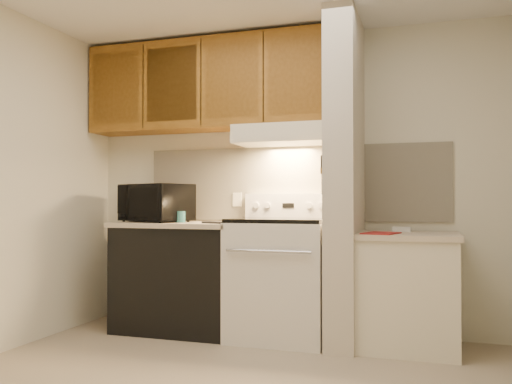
% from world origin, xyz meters
% --- Properties ---
extents(wall_back, '(3.60, 2.50, 0.02)m').
position_xyz_m(wall_back, '(0.00, 1.50, 1.25)').
color(wall_back, beige).
rests_on(wall_back, floor).
extents(backsplash, '(2.60, 0.02, 0.63)m').
position_xyz_m(backsplash, '(0.00, 1.49, 1.24)').
color(backsplash, '#F1E8CB').
rests_on(backsplash, wall_back).
extents(range_body, '(0.76, 0.65, 0.92)m').
position_xyz_m(range_body, '(0.00, 1.16, 0.46)').
color(range_body, silver).
rests_on(range_body, floor).
extents(oven_window, '(0.50, 0.01, 0.30)m').
position_xyz_m(oven_window, '(0.00, 0.84, 0.50)').
color(oven_window, black).
rests_on(oven_window, range_body).
extents(oven_handle, '(0.65, 0.02, 0.02)m').
position_xyz_m(oven_handle, '(0.00, 0.80, 0.72)').
color(oven_handle, silver).
rests_on(oven_handle, range_body).
extents(cooktop, '(0.74, 0.64, 0.03)m').
position_xyz_m(cooktop, '(0.00, 1.16, 0.94)').
color(cooktop, black).
rests_on(cooktop, range_body).
extents(range_backguard, '(0.76, 0.08, 0.20)m').
position_xyz_m(range_backguard, '(0.00, 1.44, 1.05)').
color(range_backguard, silver).
rests_on(range_backguard, range_body).
extents(range_display, '(0.10, 0.01, 0.04)m').
position_xyz_m(range_display, '(0.00, 1.40, 1.05)').
color(range_display, black).
rests_on(range_display, range_backguard).
extents(range_knob_left_outer, '(0.05, 0.02, 0.05)m').
position_xyz_m(range_knob_left_outer, '(-0.28, 1.40, 1.05)').
color(range_knob_left_outer, silver).
rests_on(range_knob_left_outer, range_backguard).
extents(range_knob_left_inner, '(0.05, 0.02, 0.05)m').
position_xyz_m(range_knob_left_inner, '(-0.18, 1.40, 1.05)').
color(range_knob_left_inner, silver).
rests_on(range_knob_left_inner, range_backguard).
extents(range_knob_right_inner, '(0.05, 0.02, 0.05)m').
position_xyz_m(range_knob_right_inner, '(0.18, 1.40, 1.05)').
color(range_knob_right_inner, silver).
rests_on(range_knob_right_inner, range_backguard).
extents(range_knob_right_outer, '(0.05, 0.02, 0.05)m').
position_xyz_m(range_knob_right_outer, '(0.28, 1.40, 1.05)').
color(range_knob_right_outer, silver).
rests_on(range_knob_right_outer, range_backguard).
extents(dishwasher_front, '(1.00, 0.63, 0.87)m').
position_xyz_m(dishwasher_front, '(-0.88, 1.17, 0.43)').
color(dishwasher_front, black).
rests_on(dishwasher_front, floor).
extents(left_countertop, '(1.04, 0.67, 0.04)m').
position_xyz_m(left_countertop, '(-0.88, 1.17, 0.89)').
color(left_countertop, beige).
rests_on(left_countertop, dishwasher_front).
extents(spoon_rest, '(0.24, 0.15, 0.02)m').
position_xyz_m(spoon_rest, '(-0.48, 0.97, 0.92)').
color(spoon_rest, black).
rests_on(spoon_rest, left_countertop).
extents(teal_jar, '(0.11, 0.11, 0.09)m').
position_xyz_m(teal_jar, '(-0.83, 1.06, 0.96)').
color(teal_jar, '#276164').
rests_on(teal_jar, left_countertop).
extents(outlet, '(0.08, 0.01, 0.12)m').
position_xyz_m(outlet, '(-0.48, 1.48, 1.10)').
color(outlet, silver).
rests_on(outlet, backsplash).
extents(microwave, '(0.68, 0.57, 0.32)m').
position_xyz_m(microwave, '(-1.10, 1.15, 1.07)').
color(microwave, black).
rests_on(microwave, left_countertop).
extents(partition_pillar, '(0.22, 0.70, 2.50)m').
position_xyz_m(partition_pillar, '(0.51, 1.15, 1.25)').
color(partition_pillar, beige).
rests_on(partition_pillar, floor).
extents(pillar_trim, '(0.01, 0.70, 0.04)m').
position_xyz_m(pillar_trim, '(0.39, 1.15, 1.30)').
color(pillar_trim, brown).
rests_on(pillar_trim, partition_pillar).
extents(knife_strip, '(0.02, 0.42, 0.04)m').
position_xyz_m(knife_strip, '(0.39, 1.10, 1.32)').
color(knife_strip, black).
rests_on(knife_strip, partition_pillar).
extents(knife_blade_a, '(0.01, 0.03, 0.16)m').
position_xyz_m(knife_blade_a, '(0.38, 0.94, 1.22)').
color(knife_blade_a, silver).
rests_on(knife_blade_a, knife_strip).
extents(knife_handle_a, '(0.02, 0.02, 0.10)m').
position_xyz_m(knife_handle_a, '(0.38, 0.93, 1.37)').
color(knife_handle_a, black).
rests_on(knife_handle_a, knife_strip).
extents(knife_blade_b, '(0.01, 0.04, 0.18)m').
position_xyz_m(knife_blade_b, '(0.38, 1.03, 1.21)').
color(knife_blade_b, silver).
rests_on(knife_blade_b, knife_strip).
extents(knife_handle_b, '(0.02, 0.02, 0.10)m').
position_xyz_m(knife_handle_b, '(0.38, 1.01, 1.37)').
color(knife_handle_b, black).
rests_on(knife_handle_b, knife_strip).
extents(knife_blade_c, '(0.01, 0.04, 0.20)m').
position_xyz_m(knife_blade_c, '(0.38, 1.11, 1.20)').
color(knife_blade_c, silver).
rests_on(knife_blade_c, knife_strip).
extents(knife_handle_c, '(0.02, 0.02, 0.10)m').
position_xyz_m(knife_handle_c, '(0.38, 1.11, 1.37)').
color(knife_handle_c, black).
rests_on(knife_handle_c, knife_strip).
extents(knife_blade_d, '(0.01, 0.04, 0.16)m').
position_xyz_m(knife_blade_d, '(0.38, 1.18, 1.22)').
color(knife_blade_d, silver).
rests_on(knife_blade_d, knife_strip).
extents(knife_handle_d, '(0.02, 0.02, 0.10)m').
position_xyz_m(knife_handle_d, '(0.38, 1.19, 1.37)').
color(knife_handle_d, black).
rests_on(knife_handle_d, knife_strip).
extents(knife_blade_e, '(0.01, 0.04, 0.18)m').
position_xyz_m(knife_blade_e, '(0.38, 1.27, 1.21)').
color(knife_blade_e, silver).
rests_on(knife_blade_e, knife_strip).
extents(knife_handle_e, '(0.02, 0.02, 0.10)m').
position_xyz_m(knife_handle_e, '(0.38, 1.25, 1.37)').
color(knife_handle_e, black).
rests_on(knife_handle_e, knife_strip).
extents(oven_mitt, '(0.03, 0.10, 0.23)m').
position_xyz_m(oven_mitt, '(0.38, 1.32, 1.23)').
color(oven_mitt, slate).
rests_on(oven_mitt, partition_pillar).
extents(right_cab_base, '(0.70, 0.60, 0.81)m').
position_xyz_m(right_cab_base, '(0.97, 1.15, 0.40)').
color(right_cab_base, silver).
rests_on(right_cab_base, floor).
extents(right_countertop, '(0.74, 0.64, 0.04)m').
position_xyz_m(right_countertop, '(0.97, 1.15, 0.83)').
color(right_countertop, beige).
rests_on(right_countertop, right_cab_base).
extents(red_folder, '(0.28, 0.33, 0.01)m').
position_xyz_m(red_folder, '(0.79, 1.00, 0.85)').
color(red_folder, maroon).
rests_on(red_folder, right_countertop).
extents(white_box, '(0.14, 0.10, 0.04)m').
position_xyz_m(white_box, '(0.92, 1.33, 0.87)').
color(white_box, white).
rests_on(white_box, right_countertop).
extents(range_hood, '(0.78, 0.44, 0.15)m').
position_xyz_m(range_hood, '(0.00, 1.28, 1.62)').
color(range_hood, silver).
rests_on(range_hood, upper_cabinets).
extents(hood_lip, '(0.78, 0.04, 0.06)m').
position_xyz_m(hood_lip, '(0.00, 1.07, 1.58)').
color(hood_lip, silver).
rests_on(hood_lip, range_hood).
extents(upper_cabinets, '(2.18, 0.33, 0.77)m').
position_xyz_m(upper_cabinets, '(-0.69, 1.32, 2.08)').
color(upper_cabinets, brown).
rests_on(upper_cabinets, wall_back).
extents(cab_door_a, '(0.46, 0.01, 0.63)m').
position_xyz_m(cab_door_a, '(-1.51, 1.17, 2.08)').
color(cab_door_a, brown).
rests_on(cab_door_a, upper_cabinets).
extents(cab_gap_a, '(0.01, 0.01, 0.73)m').
position_xyz_m(cab_gap_a, '(-1.23, 1.16, 2.08)').
color(cab_gap_a, black).
rests_on(cab_gap_a, upper_cabinets).
extents(cab_door_b, '(0.46, 0.01, 0.63)m').
position_xyz_m(cab_door_b, '(-0.96, 1.17, 2.08)').
color(cab_door_b, brown).
rests_on(cab_door_b, upper_cabinets).
extents(cab_gap_b, '(0.01, 0.01, 0.73)m').
position_xyz_m(cab_gap_b, '(-0.69, 1.16, 2.08)').
color(cab_gap_b, black).
rests_on(cab_gap_b, upper_cabinets).
extents(cab_door_c, '(0.46, 0.01, 0.63)m').
position_xyz_m(cab_door_c, '(-0.42, 1.17, 2.08)').
color(cab_door_c, brown).
rests_on(cab_door_c, upper_cabinets).
extents(cab_gap_c, '(0.01, 0.01, 0.73)m').
position_xyz_m(cab_gap_c, '(-0.14, 1.16, 2.08)').
color(cab_gap_c, black).
rests_on(cab_gap_c, upper_cabinets).
extents(cab_door_d, '(0.46, 0.01, 0.63)m').
position_xyz_m(cab_door_d, '(0.13, 1.17, 2.08)').
color(cab_door_d, brown).
rests_on(cab_door_d, upper_cabinets).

